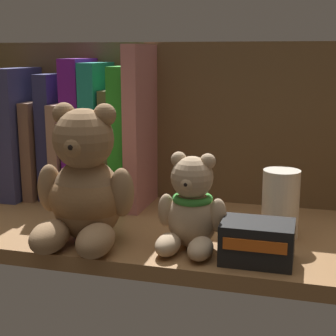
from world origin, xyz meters
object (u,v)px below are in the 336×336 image
book_2 (11,145)px  book_4 (43,148)px  book_11 (145,126)px  teddy_bear_larger (85,189)px  book_3 (28,132)px  book_6 (69,150)px  book_10 (129,135)px  book_7 (83,130)px  pillar_candle (281,203)px  teddy_bear_smaller (191,209)px  book_8 (101,132)px  book_5 (56,136)px  book_9 (116,145)px  small_product_box (257,242)px

book_2 → book_4: book_2 is taller
book_4 → book_11: (18.20, 0.00, 4.49)cm
teddy_bear_larger → book_3: bearing=134.9°
book_4 → book_6: book_4 is taller
book_10 → book_6: bearing=180.0°
book_11 → teddy_bear_larger: size_ratio=1.41×
book_7 → pillar_candle: book_7 is taller
book_6 → teddy_bear_smaller: size_ratio=1.32×
book_4 → book_10: book_10 is taller
book_3 → book_8: (13.44, 0.00, 0.45)cm
book_6 → book_2: bearing=180.0°
book_4 → book_6: 4.86cm
book_5 → book_9: (10.71, 0.00, -1.15)cm
book_11 → book_4: bearing=180.0°
teddy_bear_larger → small_product_box: teddy_bear_larger is taller
book_5 → teddy_bear_larger: size_ratio=1.15×
book_5 → book_11: size_ratio=0.82×
book_2 → book_4: 6.03cm
teddy_bear_larger → pillar_candle: teddy_bear_larger is taller
book_4 → book_8: size_ratio=0.72×
book_6 → book_11: size_ratio=0.63×
book_2 → book_6: 10.89cm
book_3 → teddy_bear_smaller: (32.73, -18.18, -5.54)cm
book_2 → pillar_candle: 47.63cm
book_3 → book_8: book_8 is taller
book_2 → book_5: (8.50, 0.00, 2.04)cm
book_2 → book_5: book_5 is taller
book_9 → book_10: 3.00cm
book_6 → book_7: (2.69, 0.00, 3.51)cm
book_7 → book_11: bearing=0.0°
book_2 → book_3: book_3 is taller
teddy_bear_smaller → small_product_box: bearing=-12.8°
book_2 → book_11: bearing=0.0°
book_3 → book_10: (18.29, 0.00, 0.21)cm
book_4 → book_5: bearing=0.0°
book_6 → book_8: bearing=0.0°
teddy_bear_smaller → pillar_candle: 12.76cm
book_10 → teddy_bear_smaller: bearing=-51.5°
pillar_candle → small_product_box: bearing=-101.6°
book_4 → book_7: bearing=0.0°
book_5 → small_product_box: size_ratio=2.46×
book_3 → book_7: 10.31cm
book_8 → pillar_candle: book_8 is taller
book_3 → book_6: book_3 is taller
pillar_candle → teddy_bear_larger: bearing=-160.3°
book_2 → book_6: (10.89, 0.00, -0.26)cm
book_2 → teddy_bear_larger: size_ratio=0.92×
book_9 → pillar_candle: (27.08, -10.63, -4.58)cm
book_7 → book_2: bearing=180.0°
book_9 → teddy_bear_smaller: size_ratio=1.51×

